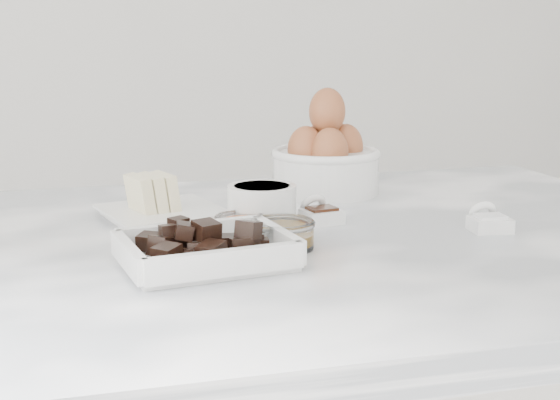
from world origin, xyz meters
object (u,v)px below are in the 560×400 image
Objects in this scene: vanilla_spoon at (320,213)px; salt_spoon at (488,221)px; butter_plate at (161,204)px; sugar_ramekin at (262,204)px; zest_bowl at (240,225)px; chocolate_dish at (206,246)px; egg_bowl at (326,159)px; honey_bowl at (282,234)px.

vanilla_spoon is 0.22m from salt_spoon.
butter_plate is 2.03× the size of sugar_ramekin.
zest_bowl is 0.33m from salt_spoon.
zest_bowl is (-0.04, -0.05, -0.01)m from sugar_ramekin.
sugar_ramekin is (0.10, 0.16, 0.01)m from chocolate_dish.
salt_spoon is (0.28, -0.10, -0.02)m from sugar_ramekin.
chocolate_dish is at bearing -123.05° from sugar_ramekin.
egg_bowl is at bearing 50.78° from sugar_ramekin.
butter_plate is at bearing 122.48° from honey_bowl.
vanilla_spoon is at bearing 153.26° from salt_spoon.
vanilla_spoon reaches higher than zest_bowl.
vanilla_spoon is (-0.07, -0.19, -0.04)m from egg_bowl.
sugar_ramekin is at bearing 159.79° from salt_spoon.
zest_bowl is at bearing 60.05° from chocolate_dish.
salt_spoon is (0.29, 0.01, -0.01)m from honey_bowl.
butter_plate is at bearing 156.15° from salt_spoon.
vanilla_spoon is (0.19, 0.16, -0.01)m from chocolate_dish.
honey_bowl is (0.10, 0.04, -0.00)m from chocolate_dish.
butter_plate is 1.06× the size of egg_bowl.
butter_plate reaches higher than honey_bowl.
sugar_ramekin is (0.13, -0.08, 0.01)m from butter_plate.
sugar_ramekin reaches higher than chocolate_dish.
egg_bowl is 0.35m from honey_bowl.
butter_plate is 0.23m from honey_bowl.
zest_bowl is (0.09, -0.13, -0.01)m from butter_plate.
sugar_ramekin is at bearing 88.17° from honey_bowl.
chocolate_dish is at bearing -139.60° from vanilla_spoon.
salt_spoon is at bearing 2.62° from honey_bowl.
egg_bowl reaches higher than chocolate_dish.
chocolate_dish is 0.39m from salt_spoon.
zest_bowl is at bearing -128.96° from sugar_ramekin.
vanilla_spoon is 1.05× the size of salt_spoon.
egg_bowl is 2.71× the size of salt_spoon.
sugar_ramekin is 0.12m from honey_bowl.
vanilla_spoon is at bearing -1.81° from sugar_ramekin.
sugar_ramekin is 0.07m from zest_bowl.
honey_bowl is at bearing -126.60° from vanilla_spoon.
honey_bowl is (0.12, -0.19, -0.00)m from butter_plate.
vanilla_spoon is at bearing 40.40° from chocolate_dish.
honey_bowl reaches higher than zest_bowl.
salt_spoon reaches higher than honey_bowl.
honey_bowl is at bearing -177.38° from salt_spoon.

